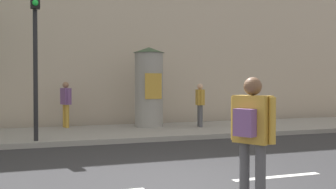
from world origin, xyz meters
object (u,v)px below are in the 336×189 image
pedestrian_with_bag (66,101)px  pedestrian_in_red_top (200,102)px  traffic_light (35,34)px  pedestrian_in_light_jacket (252,130)px  poster_column (149,86)px

pedestrian_with_bag → pedestrian_in_red_top: pedestrian_with_bag is taller
pedestrian_with_bag → traffic_light: bearing=-108.9°
pedestrian_in_light_jacket → pedestrian_with_bag: (-1.36, 10.10, 0.02)m
traffic_light → pedestrian_in_red_top: 6.33m
poster_column → pedestrian_with_bag: (-2.86, 0.70, -0.50)m
traffic_light → poster_column: traffic_light is taller
poster_column → pedestrian_in_light_jacket: poster_column is taller
poster_column → pedestrian_in_light_jacket: bearing=-99.1°
poster_column → pedestrian_in_light_jacket: size_ratio=1.60×
pedestrian_in_light_jacket → traffic_light: bearing=110.1°
traffic_light → poster_column: size_ratio=1.50×
poster_column → pedestrian_in_red_top: 1.93m
poster_column → pedestrian_in_red_top: bearing=-22.8°
pedestrian_in_light_jacket → pedestrian_with_bag: bearing=97.7°
traffic_light → pedestrian_in_red_top: traffic_light is taller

